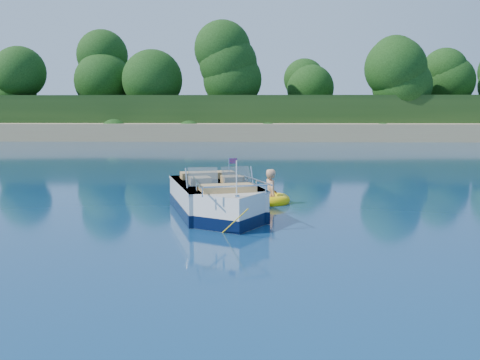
{
  "coord_description": "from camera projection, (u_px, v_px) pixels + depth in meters",
  "views": [
    {
      "loc": [
        -1.8,
        -10.86,
        2.68
      ],
      "look_at": [
        -2.22,
        3.06,
        0.85
      ],
      "focal_mm": 40.0,
      "sensor_mm": 36.0,
      "label": 1
    }
  ],
  "objects": [
    {
      "name": "ground",
      "position": [
        342.0,
        240.0,
        11.06
      ],
      "size": [
        160.0,
        160.0,
        0.0
      ],
      "primitive_type": "plane",
      "color": "#091B43",
      "rests_on": "ground"
    },
    {
      "name": "shoreline",
      "position": [
        269.0,
        122.0,
        74.13
      ],
      "size": [
        170.0,
        59.0,
        6.0
      ],
      "color": "tan",
      "rests_on": "ground"
    },
    {
      "name": "treeline",
      "position": [
        276.0,
        80.0,
        50.98
      ],
      "size": [
        150.0,
        7.12,
        8.19
      ],
      "color": "black",
      "rests_on": "ground"
    },
    {
      "name": "motorboat",
      "position": [
        217.0,
        201.0,
        13.69
      ],
      "size": [
        2.85,
        5.28,
        1.81
      ],
      "rotation": [
        0.0,
        0.0,
        0.28
      ],
      "color": "white",
      "rests_on": "ground"
    },
    {
      "name": "tow_tube",
      "position": [
        269.0,
        200.0,
        15.5
      ],
      "size": [
        1.28,
        1.28,
        0.33
      ],
      "rotation": [
        0.0,
        0.0,
        0.03
      ],
      "color": "yellow",
      "rests_on": "ground"
    },
    {
      "name": "boy",
      "position": [
        270.0,
        203.0,
        15.43
      ],
      "size": [
        0.62,
        0.93,
        1.69
      ],
      "primitive_type": "imported",
      "rotation": [
        0.0,
        -0.17,
        1.86
      ],
      "color": "tan",
      "rests_on": "ground"
    }
  ]
}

